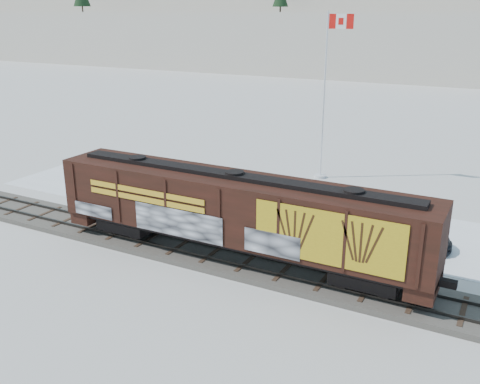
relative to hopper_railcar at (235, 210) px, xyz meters
The scene contains 8 objects.
ground 3.10m from the hopper_railcar, behind, with size 500.00×500.00×0.00m, color white.
rail_track 2.97m from the hopper_railcar, behind, with size 50.00×3.40×0.43m.
parking_strip 8.12m from the hopper_railcar, 99.58° to the left, with size 40.00×8.00×0.03m, color white.
hopper_railcar is the anchor object (origin of this frame).
flagpole 16.12m from the hopper_railcar, 94.15° to the left, with size 2.30×0.90×12.09m.
car_silver 8.17m from the hopper_railcar, 108.41° to the left, with size 2.01×5.01×1.71m, color silver.
car_white 8.90m from the hopper_railcar, 120.55° to the left, with size 1.82×5.21×1.72m, color silver.
car_dark 9.43m from the hopper_railcar, 40.50° to the left, with size 2.05×5.04×1.46m, color black.
Camera 1 is at (12.92, -21.39, 12.00)m, focal length 40.00 mm.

